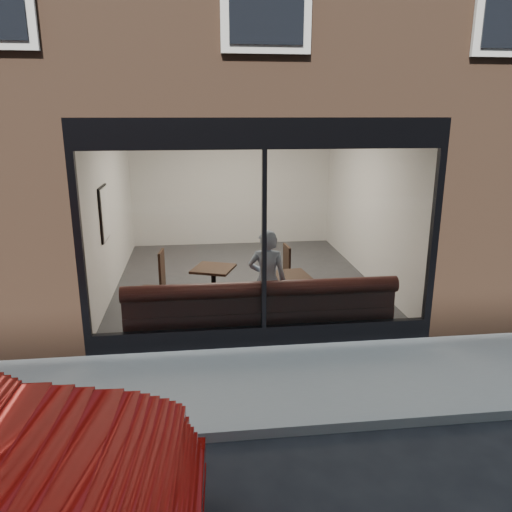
{
  "coord_description": "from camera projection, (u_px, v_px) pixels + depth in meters",
  "views": [
    {
      "loc": [
        -0.91,
        -4.5,
        3.24
      ],
      "look_at": [
        -0.07,
        2.4,
        1.26
      ],
      "focal_mm": 35.0,
      "sensor_mm": 36.0,
      "label": 1
    }
  ],
  "objects": [
    {
      "name": "ground",
      "position": [
        290.0,
        431.0,
        5.29
      ],
      "size": [
        120.0,
        120.0,
        0.0
      ],
      "primitive_type": "plane",
      "color": "black",
      "rests_on": "ground"
    },
    {
      "name": "sidewalk_near",
      "position": [
        275.0,
        382.0,
        6.25
      ],
      "size": [
        40.0,
        2.0,
        0.01
      ],
      "primitive_type": "cube",
      "color": "gray",
      "rests_on": "ground"
    },
    {
      "name": "kerb_near",
      "position": [
        291.0,
        429.0,
        5.23
      ],
      "size": [
        40.0,
        0.1,
        0.12
      ],
      "primitive_type": "cube",
      "color": "gray",
      "rests_on": "ground"
    },
    {
      "name": "host_building_pier_left",
      "position": [
        77.0,
        185.0,
        12.06
      ],
      "size": [
        2.5,
        12.0,
        3.2
      ],
      "primitive_type": "cube",
      "color": "brown",
      "rests_on": "ground"
    },
    {
      "name": "host_building_pier_right",
      "position": [
        376.0,
        180.0,
        12.93
      ],
      "size": [
        2.5,
        12.0,
        3.2
      ],
      "primitive_type": "cube",
      "color": "brown",
      "rests_on": "ground"
    },
    {
      "name": "host_building_backfill",
      "position": [
        225.0,
        169.0,
        15.36
      ],
      "size": [
        5.0,
        6.0,
        3.2
      ],
      "primitive_type": "cube",
      "color": "brown",
      "rests_on": "ground"
    },
    {
      "name": "cafe_floor",
      "position": [
        244.0,
        280.0,
        10.06
      ],
      "size": [
        6.0,
        6.0,
        0.0
      ],
      "primitive_type": "plane",
      "color": "#2D2D30",
      "rests_on": "ground"
    },
    {
      "name": "cafe_ceiling",
      "position": [
        243.0,
        117.0,
        9.19
      ],
      "size": [
        6.0,
        6.0,
        0.0
      ],
      "primitive_type": "plane",
      "rotation": [
        3.14,
        0.0,
        0.0
      ],
      "color": "white",
      "rests_on": "host_building_upper"
    },
    {
      "name": "cafe_wall_back",
      "position": [
        232.0,
        182.0,
        12.48
      ],
      "size": [
        5.0,
        0.0,
        5.0
      ],
      "primitive_type": "plane",
      "rotation": [
        1.57,
        0.0,
        0.0
      ],
      "color": "silver",
      "rests_on": "ground"
    },
    {
      "name": "cafe_wall_left",
      "position": [
        111.0,
        205.0,
        9.34
      ],
      "size": [
        0.0,
        6.0,
        6.0
      ],
      "primitive_type": "plane",
      "rotation": [
        1.57,
        0.0,
        1.57
      ],
      "color": "silver",
      "rests_on": "ground"
    },
    {
      "name": "cafe_wall_right",
      "position": [
        368.0,
        200.0,
        9.92
      ],
      "size": [
        0.0,
        6.0,
        6.0
      ],
      "primitive_type": "plane",
      "rotation": [
        1.57,
        0.0,
        -1.57
      ],
      "color": "silver",
      "rests_on": "ground"
    },
    {
      "name": "storefront_kick",
      "position": [
        264.0,
        336.0,
        7.21
      ],
      "size": [
        5.0,
        0.1,
        0.3
      ],
      "primitive_type": "cube",
      "color": "black",
      "rests_on": "ground"
    },
    {
      "name": "storefront_header",
      "position": [
        265.0,
        134.0,
        6.43
      ],
      "size": [
        5.0,
        0.1,
        0.4
      ],
      "primitive_type": "cube",
      "color": "black",
      "rests_on": "host_building_upper"
    },
    {
      "name": "storefront_mullion",
      "position": [
        264.0,
        242.0,
        6.83
      ],
      "size": [
        0.06,
        0.1,
        2.5
      ],
      "primitive_type": "cube",
      "color": "black",
      "rests_on": "storefront_kick"
    },
    {
      "name": "storefront_glass",
      "position": [
        264.0,
        243.0,
        6.8
      ],
      "size": [
        4.8,
        0.0,
        4.8
      ],
      "primitive_type": "plane",
      "rotation": [
        1.57,
        0.0,
        0.0
      ],
      "color": "white",
      "rests_on": "storefront_kick"
    },
    {
      "name": "banquette",
      "position": [
        260.0,
        320.0,
        7.57
      ],
      "size": [
        4.0,
        0.55,
        0.45
      ],
      "primitive_type": "cube",
      "color": "black",
      "rests_on": "cafe_floor"
    },
    {
      "name": "person",
      "position": [
        267.0,
        281.0,
        7.61
      ],
      "size": [
        0.64,
        0.49,
        1.59
      ],
      "primitive_type": "imported",
      "rotation": [
        0.0,
        0.0,
        2.94
      ],
      "color": "#99ADC6",
      "rests_on": "cafe_floor"
    },
    {
      "name": "cafe_table_left",
      "position": [
        213.0,
        269.0,
        8.38
      ],
      "size": [
        0.82,
        0.82,
        0.04
      ],
      "primitive_type": "cube",
      "rotation": [
        0.0,
        0.0,
        -0.37
      ],
      "color": "black",
      "rests_on": "cafe_floor"
    },
    {
      "name": "cafe_table_right",
      "position": [
        290.0,
        276.0,
        8.02
      ],
      "size": [
        0.65,
        0.65,
        0.04
      ],
      "primitive_type": "cube",
      "rotation": [
        0.0,
        0.0,
        0.13
      ],
      "color": "black",
      "rests_on": "cafe_floor"
    },
    {
      "name": "cafe_chair_left",
      "position": [
        152.0,
        289.0,
        8.86
      ],
      "size": [
        0.45,
        0.45,
        0.04
      ],
      "primitive_type": "cube",
      "rotation": [
        0.0,
        0.0,
        3.02
      ],
      "color": "black",
      "rests_on": "cafe_floor"
    },
    {
      "name": "cafe_chair_right",
      "position": [
        276.0,
        283.0,
        9.18
      ],
      "size": [
        0.43,
        0.43,
        0.04
      ],
      "primitive_type": "cube",
      "rotation": [
        0.0,
        0.0,
        3.23
      ],
      "color": "black",
      "rests_on": "cafe_floor"
    },
    {
      "name": "wall_poster",
      "position": [
        105.0,
        213.0,
        8.47
      ],
      "size": [
        0.02,
        0.65,
        0.87
      ],
      "primitive_type": "cube",
      "color": "white",
      "rests_on": "cafe_wall_left"
    }
  ]
}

